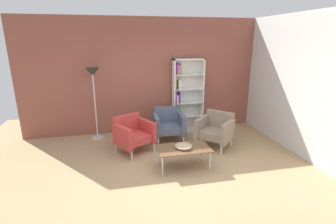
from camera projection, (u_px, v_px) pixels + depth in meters
name	position (u px, v px, depth m)	size (l,w,h in m)	color
ground_plane	(172.00, 175.00, 4.50)	(8.32, 8.32, 0.00)	tan
brick_back_panel	(150.00, 76.00, 6.40)	(6.40, 0.12, 2.90)	brown
plaster_right_partition	(297.00, 85.00, 5.23)	(0.12, 5.20, 2.90)	silver
bookshelf_tall	(185.00, 96.00, 6.52)	(0.80, 0.30, 1.90)	silver
coffee_table_low	(183.00, 149.00, 4.70)	(1.00, 0.56, 0.40)	brown
decorative_bowl	(184.00, 146.00, 4.68)	(0.32, 0.32, 0.05)	tan
armchair_by_bookshelf	(168.00, 124.00, 5.96)	(0.75, 0.69, 0.78)	#4C566B
armchair_near_window	(133.00, 133.00, 5.38)	(0.94, 0.92, 0.78)	#B73833
armchair_spare_guest	(216.00, 129.00, 5.62)	(0.95, 0.95, 0.78)	gray
floor_lamp_torchiere	(93.00, 80.00, 5.78)	(0.32, 0.32, 1.74)	silver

